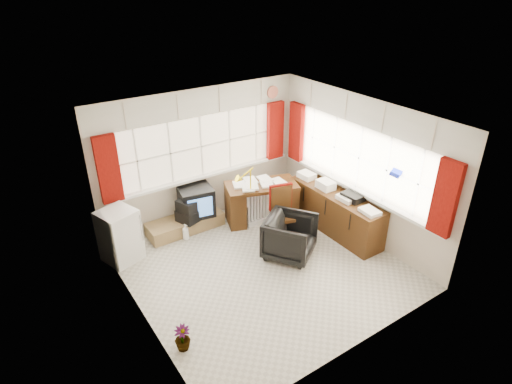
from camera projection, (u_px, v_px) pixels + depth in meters
The scene contains 20 objects.
ground at pixel (263, 267), 6.93m from camera, with size 4.00×4.00×0.00m, color beige.
room_walls at pixel (264, 184), 6.24m from camera, with size 4.00×4.00×4.00m.
window_back at pixel (204, 172), 7.92m from camera, with size 3.70×0.12×3.60m.
window_right at pixel (355, 185), 7.46m from camera, with size 0.12×3.70×3.60m.
curtains at pixel (277, 154), 7.40m from camera, with size 3.83×3.83×1.15m.
overhead_cabinets at pixel (279, 107), 7.10m from camera, with size 3.98×3.98×0.48m.
desk at pixel (261, 200), 8.06m from camera, with size 1.45×1.04×0.80m.
desk_lamp at pixel (250, 175), 7.51m from camera, with size 0.19×0.17×0.47m.
task_chair at pixel (282, 211), 7.47m from camera, with size 0.52×0.54×1.01m.
office_chair at pixel (290, 237), 7.07m from camera, with size 0.77×0.79×0.72m, color black.
radiator at pixel (256, 210), 8.02m from camera, with size 0.45×0.19×0.66m.
credenza at pixel (335, 211), 7.76m from camera, with size 0.50×2.00×0.85m.
file_tray at pixel (353, 197), 7.36m from camera, with size 0.28×0.36×0.12m, color black.
tv_bench at pixel (185, 224), 7.87m from camera, with size 1.40×0.50×0.25m, color #977A4B.
crt_tv at pixel (196, 201), 7.82m from camera, with size 0.68×0.64×0.54m.
hifi_stack at pixel (193, 208), 7.73m from camera, with size 0.67×0.53×0.41m.
mini_fridge at pixel (120, 236), 6.93m from camera, with size 0.67×0.67×0.90m.
spray_bottle_a at pixel (186, 232), 7.57m from camera, with size 0.12×0.12×0.31m, color white.
spray_bottle_b at pixel (203, 224), 7.91m from camera, with size 0.09×0.09×0.19m, color #92DACD.
flower_vase at pixel (182, 338), 5.37m from camera, with size 0.20×0.20×0.36m, color black.
Camera 1 is at (-3.21, -4.56, 4.29)m, focal length 30.00 mm.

